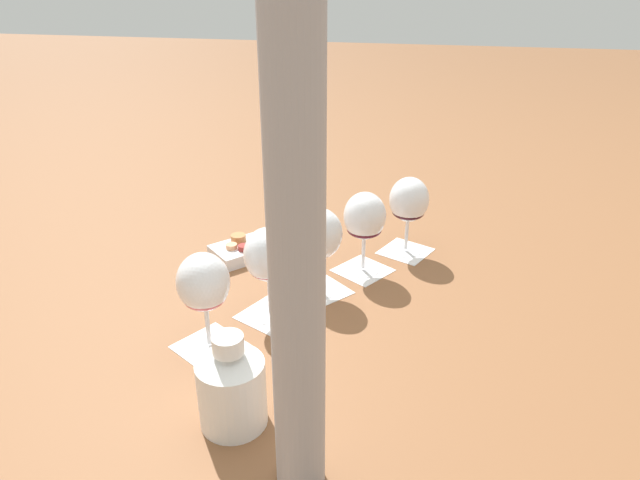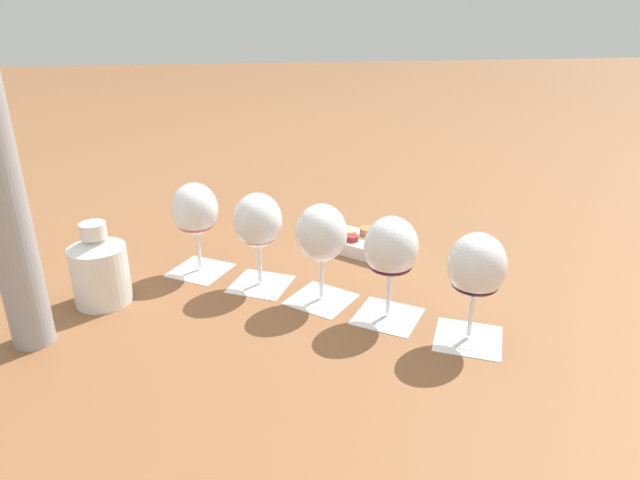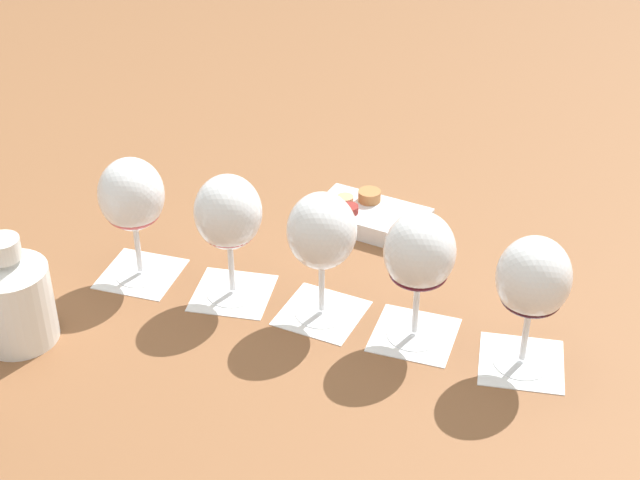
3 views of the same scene
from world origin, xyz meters
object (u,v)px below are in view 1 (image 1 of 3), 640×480
at_px(wine_glass_0, 204,286).
at_px(snack_dish, 248,248).
at_px(wine_glass_4, 409,203).
at_px(umbrella_pole, 296,213).
at_px(wine_glass_1, 268,259).
at_px(ceramic_vase, 232,386).
at_px(wine_glass_3, 365,219).
at_px(wine_glass_2, 317,238).

relative_size(wine_glass_0, snack_dish, 0.96).
distance_m(wine_glass_4, umbrella_pole, 0.73).
bearing_deg(wine_glass_4, wine_glass_1, 144.02).
distance_m(ceramic_vase, umbrella_pole, 0.34).
relative_size(wine_glass_0, wine_glass_4, 1.00).
bearing_deg(snack_dish, umbrella_pole, -155.89).
xyz_separation_m(snack_dish, umbrella_pole, (-0.59, -0.26, 0.36)).
bearing_deg(wine_glass_1, wine_glass_4, -35.98).
relative_size(wine_glass_0, wine_glass_3, 1.00).
bearing_deg(wine_glass_4, wine_glass_3, 142.64).
relative_size(wine_glass_4, snack_dish, 0.96).
bearing_deg(wine_glass_3, wine_glass_1, 144.77).
relative_size(ceramic_vase, snack_dish, 0.81).
height_order(wine_glass_3, wine_glass_4, same).
bearing_deg(wine_glass_3, wine_glass_0, 145.43).
distance_m(wine_glass_0, wine_glass_3, 0.39).
bearing_deg(umbrella_pole, wine_glass_4, -7.27).
bearing_deg(umbrella_pole, wine_glass_2, 9.32).
bearing_deg(wine_glass_4, ceramic_vase, 160.99).
xyz_separation_m(wine_glass_1, umbrella_pole, (-0.36, -0.14, 0.25)).
bearing_deg(wine_glass_4, wine_glass_2, 142.90).
distance_m(wine_glass_3, ceramic_vase, 0.50).
xyz_separation_m(wine_glass_2, umbrella_pole, (-0.46, -0.08, 0.25)).
xyz_separation_m(wine_glass_3, ceramic_vase, (-0.49, 0.12, -0.06)).
bearing_deg(ceramic_vase, wine_glass_4, -19.01).
xyz_separation_m(wine_glass_3, umbrella_pole, (-0.57, 0.00, 0.25)).
relative_size(wine_glass_4, ceramic_vase, 1.19).
bearing_deg(wine_glass_4, umbrella_pole, 172.73).
height_order(wine_glass_1, umbrella_pole, umbrella_pole).
relative_size(wine_glass_1, wine_glass_3, 1.00).
relative_size(wine_glass_0, umbrella_pole, 0.24).
bearing_deg(wine_glass_2, wine_glass_4, -37.10).
height_order(wine_glass_2, wine_glass_3, same).
distance_m(wine_glass_3, snack_dish, 0.29).
relative_size(snack_dish, umbrella_pole, 0.25).
bearing_deg(ceramic_vase, wine_glass_3, -14.01).
relative_size(wine_glass_1, ceramic_vase, 1.19).
distance_m(wine_glass_1, wine_glass_2, 0.12).
bearing_deg(wine_glass_3, wine_glass_4, -37.36).
relative_size(wine_glass_1, wine_glass_4, 1.00).
height_order(wine_glass_0, wine_glass_1, same).
xyz_separation_m(wine_glass_4, ceramic_vase, (-0.60, 0.21, -0.06)).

